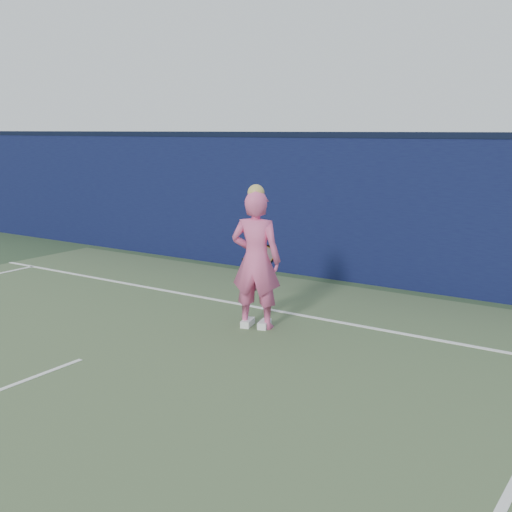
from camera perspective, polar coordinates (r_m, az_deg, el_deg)
The scene contains 5 objects.
ground at distance 7.26m, azimuth -21.36°, elevation -10.94°, with size 80.00×80.00×0.00m, color #304329.
backstop_wall at distance 11.78m, azimuth 4.95°, elevation 4.37°, with size 24.00×0.40×2.50m, color #0C0F36.
wall_cap at distance 11.70m, azimuth 5.06°, elevation 10.70°, with size 24.00×0.42×0.10m, color black.
player at distance 8.53m, azimuth 0.00°, elevation -0.34°, with size 0.77×0.61×1.94m.
racket at distance 8.92m, azimuth 0.72°, elevation 0.10°, with size 0.54×0.15×0.29m.
Camera 1 is at (5.63, -3.75, 2.64)m, focal length 45.00 mm.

